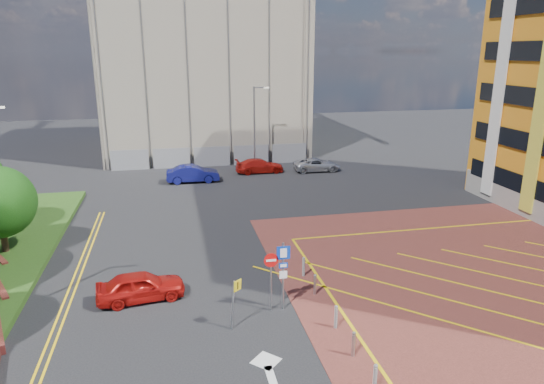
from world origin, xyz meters
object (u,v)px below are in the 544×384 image
object	(u,v)px
car_blue_back	(193,174)
car_silver_back	(317,165)
sign_cluster	(279,270)
lamp_back	(255,125)
car_red_left	(141,286)
warning_sign	(234,298)
car_red_back	(260,166)

from	to	relation	value
car_blue_back	car_silver_back	distance (m)	12.07
sign_cluster	lamp_back	bearing A→B (deg)	82.03
lamp_back	sign_cluster	world-z (taller)	lamp_back
car_blue_back	car_silver_back	world-z (taller)	car_blue_back
lamp_back	car_silver_back	world-z (taller)	lamp_back
car_red_left	warning_sign	bearing A→B (deg)	-138.25
warning_sign	car_silver_back	distance (m)	28.45
sign_cluster	car_silver_back	xyz separation A→B (m)	(9.42, 24.83, -1.33)
lamp_back	car_red_back	bearing A→B (deg)	-86.44
warning_sign	sign_cluster	bearing A→B (deg)	28.66
lamp_back	car_silver_back	size ratio (longest dim) A/B	1.78
lamp_back	car_red_left	bearing A→B (deg)	-111.68
car_blue_back	car_red_back	world-z (taller)	car_blue_back
sign_cluster	car_blue_back	world-z (taller)	sign_cluster
sign_cluster	car_red_back	bearing A→B (deg)	81.30
lamp_back	car_red_left	distance (m)	26.92
car_blue_back	car_red_back	size ratio (longest dim) A/B	1.00
car_silver_back	lamp_back	bearing A→B (deg)	70.30
sign_cluster	warning_sign	world-z (taller)	sign_cluster
car_blue_back	car_red_back	bearing A→B (deg)	-70.26
warning_sign	car_red_left	distance (m)	5.26
sign_cluster	car_blue_back	size ratio (longest dim) A/B	0.69
lamp_back	car_blue_back	world-z (taller)	lamp_back
car_red_left	car_blue_back	world-z (taller)	car_blue_back
car_red_left	car_silver_back	world-z (taller)	car_red_left
warning_sign	car_blue_back	world-z (taller)	warning_sign
lamp_back	car_blue_back	bearing A→B (deg)	-148.71
lamp_back	car_red_left	size ratio (longest dim) A/B	1.99
car_red_back	car_blue_back	bearing A→B (deg)	106.96
car_red_back	sign_cluster	bearing A→B (deg)	169.26
lamp_back	warning_sign	size ratio (longest dim) A/B	3.57
car_red_left	car_silver_back	size ratio (longest dim) A/B	0.89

